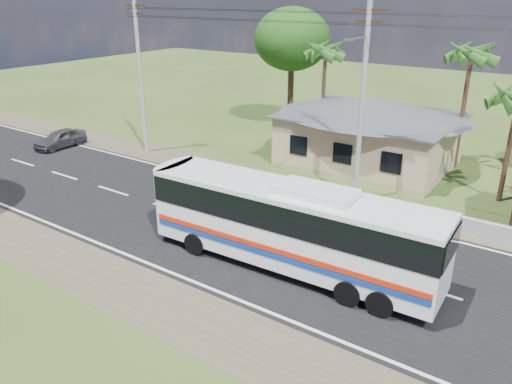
% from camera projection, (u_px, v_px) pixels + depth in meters
% --- Properties ---
extents(ground, '(120.00, 120.00, 0.00)m').
position_uv_depth(ground, '(240.00, 231.00, 23.83)').
color(ground, '#324719').
rests_on(ground, ground).
extents(road, '(120.00, 16.00, 0.03)m').
position_uv_depth(road, '(240.00, 230.00, 23.83)').
color(road, black).
rests_on(road, ground).
extents(house, '(12.40, 10.00, 5.00)m').
position_uv_depth(house, '(370.00, 124.00, 32.25)').
color(house, tan).
rests_on(house, ground).
extents(utility_poles, '(32.80, 2.22, 11.00)m').
position_uv_depth(utility_poles, '(356.00, 95.00, 25.23)').
color(utility_poles, '#9E9E99').
rests_on(utility_poles, ground).
extents(palm_mid, '(2.80, 2.80, 8.20)m').
position_uv_depth(palm_mid, '(472.00, 54.00, 29.85)').
color(palm_mid, '#47301E').
rests_on(palm_mid, ground).
extents(palm_far, '(2.80, 2.80, 7.70)m').
position_uv_depth(palm_far, '(326.00, 51.00, 35.67)').
color(palm_far, '#47301E').
rests_on(palm_far, ground).
extents(tree_behind_house, '(6.00, 6.00, 9.61)m').
position_uv_depth(tree_behind_house, '(292.00, 40.00, 39.13)').
color(tree_behind_house, '#47301E').
rests_on(tree_behind_house, ground).
extents(coach_bus, '(12.24, 3.00, 3.77)m').
position_uv_depth(coach_bus, '(291.00, 221.00, 19.80)').
color(coach_bus, silver).
rests_on(coach_bus, ground).
extents(small_car, '(1.68, 3.94, 1.33)m').
position_uv_depth(small_car, '(60.00, 138.00, 36.35)').
color(small_car, '#2D2C2F').
rests_on(small_car, ground).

